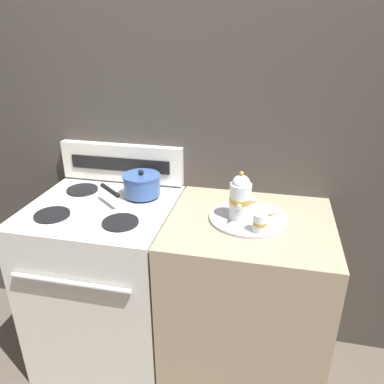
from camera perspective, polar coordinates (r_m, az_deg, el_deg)
ground_plane at (r=2.32m, az=-2.22°, el=-23.97°), size 6.00×6.00×0.00m
wall_back at (r=1.99m, az=-0.21°, el=5.77°), size 6.00×0.05×2.20m
stove at (r=2.11m, az=-12.62°, el=-13.35°), size 0.70×0.68×0.94m
control_panel at (r=2.08m, az=-10.68°, el=4.39°), size 0.68×0.05×0.21m
side_counter at (r=1.96m, az=8.03°, el=-16.37°), size 0.74×0.65×0.92m
saucepan at (r=1.90m, az=-7.77°, el=1.12°), size 0.28×0.29×0.13m
serving_tray at (r=1.71m, az=8.57°, el=-3.92°), size 0.35×0.35×0.01m
teapot at (r=1.64m, az=7.37°, el=-0.78°), size 0.10×0.16×0.22m
teacup_left at (r=1.77m, az=8.61°, el=-1.66°), size 0.12×0.12×0.05m
teacup_right at (r=1.68m, az=11.41°, el=-3.50°), size 0.12×0.12×0.05m
creamer_jug at (r=1.58m, az=10.30°, el=-4.64°), size 0.06×0.06×0.08m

